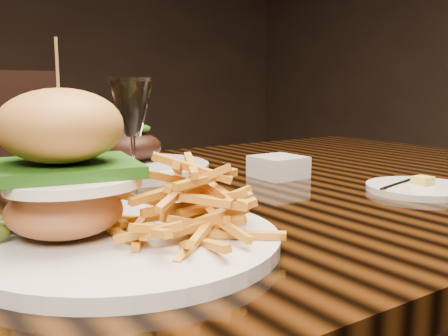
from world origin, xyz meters
TOP-DOWN VIEW (x-y plane):
  - dining_table at (0.00, 0.00)m, footprint 1.60×0.90m
  - burger_plate at (-0.21, -0.20)m, footprint 0.32×0.32m
  - side_saucer at (0.29, -0.20)m, footprint 0.16×0.16m
  - ramekin at (0.19, 0.01)m, footprint 0.10×0.10m
  - wine_glass at (-0.10, -0.02)m, footprint 0.06×0.06m
  - far_dish at (-0.00, 0.20)m, footprint 0.28×0.28m
  - chair_far at (-0.10, 0.89)m, footprint 0.50×0.51m

SIDE VIEW (x-z plane):
  - chair_far at x=-0.10m, z-range 0.06..1.01m
  - dining_table at x=0.00m, z-range 0.30..1.05m
  - side_saucer at x=0.29m, z-range 0.74..0.77m
  - far_dish at x=0.00m, z-range 0.72..0.81m
  - ramekin at x=0.19m, z-range 0.75..0.79m
  - burger_plate at x=-0.21m, z-range 0.70..0.91m
  - wine_glass at x=-0.10m, z-range 0.79..0.96m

